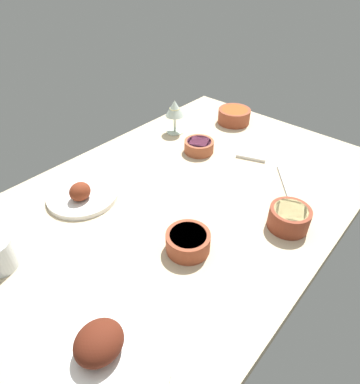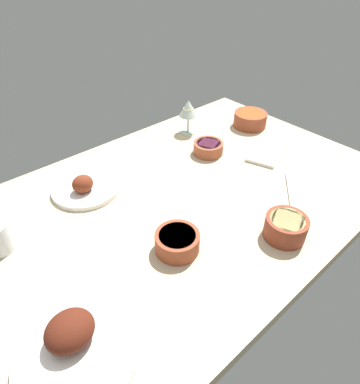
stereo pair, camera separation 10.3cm
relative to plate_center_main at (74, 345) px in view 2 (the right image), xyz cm
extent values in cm
cube|color=#C6B28E|center=(-48.11, -22.99, -4.30)|extent=(140.00, 90.00, 4.00)
cylinder|color=white|center=(0.32, 1.15, -1.50)|extent=(24.51, 24.51, 1.60)
ellipsoid|color=#511E11|center=(-0.50, -1.81, 2.38)|extent=(10.03, 9.05, 6.69)
cylinder|color=white|center=(-27.71, -46.09, -1.50)|extent=(22.16, 22.16, 1.60)
ellipsoid|color=maroon|center=(-26.00, -44.12, 1.98)|extent=(6.68, 5.73, 5.84)
cylinder|color=brown|center=(-103.04, -39.76, 0.75)|extent=(13.85, 13.85, 6.10)
cylinder|color=brown|center=(-103.04, -39.76, 3.29)|extent=(11.36, 11.36, 1.00)
cylinder|color=brown|center=(-33.07, -7.00, 0.38)|extent=(11.74, 11.74, 5.37)
cylinder|color=#9E3314|center=(-33.07, -7.00, 2.57)|extent=(9.62, 9.62, 1.00)
cylinder|color=brown|center=(-58.36, 8.81, 0.90)|extent=(11.48, 11.48, 6.41)
cylinder|color=#D6BC70|center=(-58.36, 8.81, 3.60)|extent=(9.42, 9.42, 1.00)
cylinder|color=#A35133|center=(-73.67, -35.86, -0.05)|extent=(11.19, 11.19, 4.51)
cylinder|color=#4C192D|center=(-73.67, -35.86, 1.71)|extent=(9.18, 9.18, 1.00)
cylinder|color=silver|center=(-79.22, -53.22, -2.05)|extent=(7.00, 7.00, 0.50)
cylinder|color=silver|center=(-79.22, -53.22, 1.70)|extent=(1.00, 1.00, 7.00)
cone|color=silver|center=(-79.22, -53.22, 8.45)|extent=(7.60, 7.60, 6.50)
cylinder|color=beige|center=(-79.22, -53.22, 7.00)|extent=(4.18, 4.18, 2.80)
cube|color=white|center=(-90.34, -20.97, -1.70)|extent=(21.57, 16.72, 1.20)
cube|color=silver|center=(-76.63, -1.65, -1.90)|extent=(15.24, 12.53, 0.80)
camera|label=1|loc=(12.81, 30.55, 63.97)|focal=30.78mm
camera|label=2|loc=(5.51, 37.87, 63.97)|focal=30.78mm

